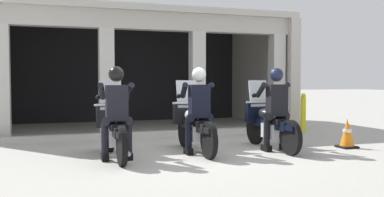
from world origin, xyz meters
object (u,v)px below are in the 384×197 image
object	(u,v)px
police_officer_right	(276,102)
motorcycle_left	(114,129)
motorcycle_right	(269,123)
police_officer_left	(116,105)
traffic_cone_flank	(347,133)
motorcycle_center	(194,125)
bollard_kerbside	(303,112)
police_officer_center	(199,103)

from	to	relation	value
police_officer_right	motorcycle_left	bearing A→B (deg)	-177.65
motorcycle_left	motorcycle_right	bearing A→B (deg)	5.78
police_officer_left	traffic_cone_flank	bearing A→B (deg)	4.01
motorcycle_center	traffic_cone_flank	world-z (taller)	motorcycle_center
motorcycle_left	motorcycle_right	distance (m)	3.03
motorcycle_left	bollard_kerbside	bearing A→B (deg)	28.45
motorcycle_center	motorcycle_right	world-z (taller)	same
motorcycle_right	traffic_cone_flank	bearing A→B (deg)	-7.80
motorcycle_center	police_officer_right	distance (m)	1.63
police_officer_right	traffic_cone_flank	world-z (taller)	police_officer_right
motorcycle_center	police_officer_right	world-z (taller)	police_officer_right
police_officer_left	bollard_kerbside	xyz separation A→B (m)	(5.25, 2.46, -0.44)
motorcycle_left	motorcycle_center	world-z (taller)	same
police_officer_center	motorcycle_right	bearing A→B (deg)	20.73
police_officer_left	motorcycle_left	bearing A→B (deg)	95.62
police_officer_left	police_officer_right	bearing A→B (deg)	5.78
police_officer_right	police_officer_center	bearing A→B (deg)	-177.42
traffic_cone_flank	bollard_kerbside	distance (m)	2.71
motorcycle_right	police_officer_right	world-z (taller)	police_officer_right
motorcycle_left	police_officer_left	xyz separation A→B (m)	(-0.00, -0.28, 0.44)
police_officer_center	motorcycle_center	bearing A→B (deg)	105.00
police_officer_left	motorcycle_right	xyz separation A→B (m)	(3.03, 0.28, -0.44)
motorcycle_left	police_officer_center	size ratio (longest dim) A/B	1.29
motorcycle_center	police_officer_center	distance (m)	0.52
motorcycle_left	traffic_cone_flank	xyz separation A→B (m)	(4.56, -0.43, -0.21)
motorcycle_center	motorcycle_right	xyz separation A→B (m)	(1.51, -0.14, 0.00)
motorcycle_right	bollard_kerbside	world-z (taller)	motorcycle_right
motorcycle_right	bollard_kerbside	distance (m)	3.12
police_officer_left	motorcycle_center	bearing A→B (deg)	21.25
bollard_kerbside	traffic_cone_flank	bearing A→B (deg)	-104.78
police_officer_right	bollard_kerbside	distance (m)	3.35
motorcycle_center	police_officer_center	bearing A→B (deg)	-75.00
motorcycle_left	police_officer_left	bearing A→B (deg)	-84.38
police_officer_left	police_officer_center	world-z (taller)	same
motorcycle_left	police_officer_right	bearing A→B (deg)	0.43
police_officer_left	police_officer_center	bearing A→B (deg)	10.90
motorcycle_left	police_officer_right	xyz separation A→B (m)	(3.03, -0.29, 0.44)
police_officer_left	police_officer_center	xyz separation A→B (m)	(1.51, 0.13, 0.00)
motorcycle_right	police_officer_right	bearing A→B (deg)	-82.46
police_officer_left	traffic_cone_flank	xyz separation A→B (m)	(4.56, -0.15, -0.65)
motorcycle_left	police_officer_center	world-z (taller)	police_officer_center
police_officer_center	motorcycle_right	xyz separation A→B (m)	(1.52, 0.15, -0.44)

